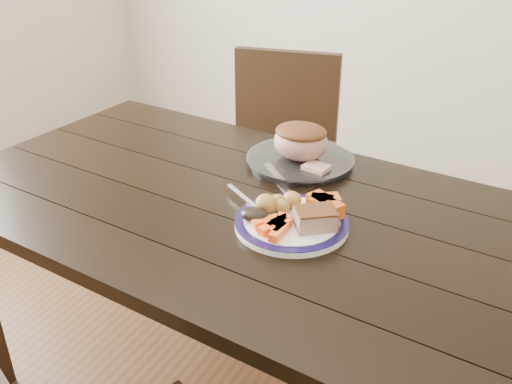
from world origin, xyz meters
The scene contains 14 objects.
dining_table centered at (0.00, 0.00, 0.66)m, with size 1.66×1.02×0.75m.
chair_far centered at (-0.22, 0.74, 0.52)m, with size 0.50×0.51×0.93m.
dinner_plate centered at (0.20, -0.05, 0.76)m, with size 0.28×0.28×0.02m, color white.
plate_rim centered at (0.20, -0.05, 0.77)m, with size 0.28×0.28×0.02m, color #120B3B.
serving_platter centered at (0.07, 0.29, 0.76)m, with size 0.31×0.31×0.02m, color white.
pork_slice centered at (0.26, -0.06, 0.79)m, with size 0.09×0.07×0.04m, color tan.
roasted_potatoes centered at (0.15, -0.03, 0.79)m, with size 0.10×0.10×0.05m.
carrot_batons centered at (0.18, -0.11, 0.78)m, with size 0.09×0.11×0.02m.
pumpkin_wedges centered at (0.25, 0.02, 0.79)m, with size 0.11×0.09×0.04m.
dark_mushroom centered at (0.12, -0.10, 0.79)m, with size 0.07×0.05×0.03m, color black.
fork centered at (0.06, -0.02, 0.77)m, with size 0.16×0.11×0.00m.
roast_joint centered at (0.07, 0.29, 0.82)m, with size 0.16×0.14×0.11m, color tan.
cut_slice centered at (0.14, 0.23, 0.78)m, with size 0.07×0.06×0.02m, color tan.
carving_knife centered at (0.15, 0.07, 0.76)m, with size 0.25×0.23×0.01m.
Camera 1 is at (0.68, -1.15, 1.48)m, focal length 40.00 mm.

